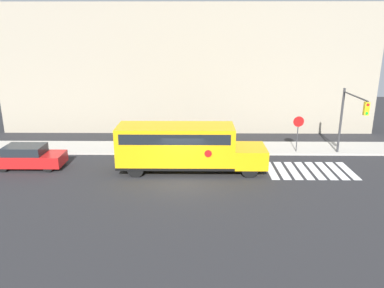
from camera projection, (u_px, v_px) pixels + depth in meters
ground_plane at (183, 182)px, 22.04m from camera, size 60.00×60.00×0.00m
sidewalk_strip at (186, 148)px, 28.24m from camera, size 44.00×3.00×0.15m
building_backdrop at (187, 68)px, 32.91m from camera, size 32.00×4.00×10.77m
crosswalk_stripes at (309, 170)px, 23.87m from camera, size 5.40×3.20×0.01m
school_bus at (183, 145)px, 23.36m from camera, size 9.23×2.57×2.96m
parked_car at (29, 157)px, 24.18m from camera, size 4.34×1.81×1.50m
stop_sign at (298, 129)px, 26.68m from camera, size 0.76×0.10×2.76m
traffic_light at (350, 114)px, 24.88m from camera, size 0.28×3.88×4.77m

